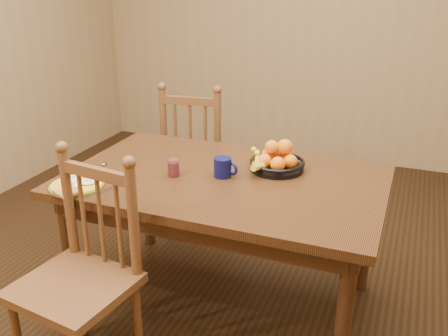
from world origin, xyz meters
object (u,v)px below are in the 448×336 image
at_px(dining_table, 224,192).
at_px(fruit_bowl, 276,161).
at_px(chair_near, 81,278).
at_px(breakfast_plate, 76,185).
at_px(coffee_mug, 223,167).
at_px(chair_far, 198,156).

relative_size(dining_table, fruit_bowl, 4.94).
xyz_separation_m(chair_near, breakfast_plate, (-0.23, 0.32, 0.27)).
distance_m(breakfast_plate, coffee_mug, 0.73).
bearing_deg(fruit_bowl, breakfast_plate, -145.11).
relative_size(chair_far, chair_near, 1.01).
bearing_deg(fruit_bowl, chair_far, 138.71).
xyz_separation_m(chair_near, fruit_bowl, (0.61, 0.90, 0.31)).
distance_m(breakfast_plate, fruit_bowl, 1.02).
xyz_separation_m(coffee_mug, fruit_bowl, (0.22, 0.19, 0.00)).
bearing_deg(chair_far, fruit_bowl, 130.92).
bearing_deg(chair_near, fruit_bowl, 63.61).
xyz_separation_m(chair_far, breakfast_plate, (-0.07, -1.25, 0.27)).
height_order(dining_table, fruit_bowl, fruit_bowl).
bearing_deg(dining_table, breakfast_plate, -147.99).
height_order(dining_table, breakfast_plate, breakfast_plate).
bearing_deg(fruit_bowl, chair_near, -124.07).
relative_size(dining_table, chair_near, 1.58).
distance_m(dining_table, chair_near, 0.82).
height_order(chair_far, coffee_mug, chair_far).
bearing_deg(coffee_mug, chair_near, -118.50).
relative_size(dining_table, chair_far, 1.57).
height_order(dining_table, chair_near, chair_near).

